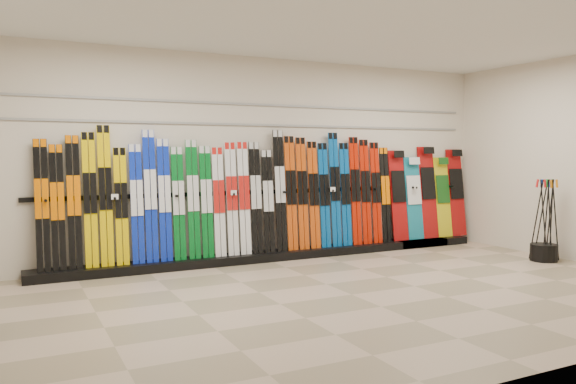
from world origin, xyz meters
name	(u,v)px	position (x,y,z in m)	size (l,w,h in m)	color
floor	(352,295)	(0.00, 0.00, 0.00)	(8.00, 8.00, 0.00)	#85765C
back_wall	(261,159)	(0.00, 2.50, 1.50)	(8.00, 8.00, 0.00)	beige
ceiling	(354,22)	(0.00, 0.00, 3.00)	(8.00, 8.00, 0.00)	silver
ski_rack_base	(281,255)	(0.22, 2.28, 0.06)	(8.00, 0.40, 0.12)	black
skis	(238,197)	(-0.45, 2.31, 0.95)	(5.36, 0.20, 1.83)	black
snowboards	(429,195)	(3.10, 2.35, 0.86)	(1.59, 0.24, 1.57)	#990C0C
pole_bin	(544,252)	(3.60, 0.39, 0.12)	(0.38, 0.38, 0.25)	black
ski_poles	(547,219)	(3.64, 0.40, 0.61)	(0.33, 0.30, 1.18)	black
slatwall_rail_0	(261,125)	(0.00, 2.48, 2.00)	(7.60, 0.02, 0.03)	gray
slatwall_rail_1	(261,105)	(0.00, 2.48, 2.30)	(7.60, 0.02, 0.03)	gray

